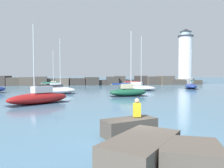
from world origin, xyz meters
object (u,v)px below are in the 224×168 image
object	(u,v)px
sailboat_moored_3	(53,86)
sailboat_moored_2	(138,87)
sailboat_moored_1	(128,91)
sailboat_moored_7	(39,97)
lighthouse	(185,60)
sailboat_moored_5	(191,86)
person_on_rocks	(137,114)
sailboat_moored_8	(58,90)

from	to	relation	value
sailboat_moored_3	sailboat_moored_2	bearing A→B (deg)	-21.12
sailboat_moored_1	sailboat_moored_7	size ratio (longest dim) A/B	1.12
lighthouse	sailboat_moored_7	bearing A→B (deg)	-131.76
sailboat_moored_1	sailboat_moored_2	bearing A→B (deg)	68.09
sailboat_moored_1	sailboat_moored_5	world-z (taller)	sailboat_moored_1
sailboat_moored_3	sailboat_moored_1	bearing A→B (deg)	-53.71
sailboat_moored_7	person_on_rocks	bearing A→B (deg)	-59.95
sailboat_moored_2	sailboat_moored_3	world-z (taller)	sailboat_moored_2
sailboat_moored_5	lighthouse	bearing A→B (deg)	67.23
sailboat_moored_7	sailboat_moored_8	xyz separation A→B (m)	(0.54, 11.38, -0.02)
lighthouse	sailboat_moored_7	size ratio (longest dim) A/B	2.07
lighthouse	person_on_rocks	distance (m)	58.51
lighthouse	sailboat_moored_5	distance (m)	21.78
sailboat_moored_8	person_on_rocks	world-z (taller)	sailboat_moored_8
person_on_rocks	sailboat_moored_1	bearing A→B (deg)	79.52
sailboat_moored_1	sailboat_moored_3	distance (m)	20.54
sailboat_moored_5	sailboat_moored_8	world-z (taller)	sailboat_moored_8
sailboat_moored_2	sailboat_moored_8	xyz separation A→B (m)	(-14.16, -5.32, 0.06)
sailboat_moored_8	person_on_rocks	distance (m)	24.57
sailboat_moored_3	person_on_rocks	distance (m)	36.34
sailboat_moored_5	person_on_rocks	xyz separation A→B (m)	(-19.61, -32.09, 0.45)
sailboat_moored_1	sailboat_moored_7	bearing A→B (deg)	-148.69
sailboat_moored_1	sailboat_moored_8	size ratio (longest dim) A/B	1.05
sailboat_moored_2	sailboat_moored_7	size ratio (longest dim) A/B	1.25
sailboat_moored_3	sailboat_moored_7	bearing A→B (deg)	-86.04
sailboat_moored_2	person_on_rocks	distance (m)	29.97
sailboat_moored_5	sailboat_moored_7	xyz separation A→B (m)	(-26.72, -19.80, 0.10)
sailboat_moored_2	lighthouse	bearing A→B (deg)	47.94
sailboat_moored_2	sailboat_moored_5	size ratio (longest dim) A/B	1.22
sailboat_moored_8	sailboat_moored_5	bearing A→B (deg)	17.83
sailboat_moored_3	sailboat_moored_7	distance (m)	23.04
lighthouse	sailboat_moored_2	world-z (taller)	lighthouse
sailboat_moored_3	sailboat_moored_8	bearing A→B (deg)	-79.59
sailboat_moored_1	lighthouse	bearing A→B (deg)	53.34
sailboat_moored_7	lighthouse	bearing A→B (deg)	48.24
lighthouse	sailboat_moored_7	distance (m)	52.58
sailboat_moored_2	sailboat_moored_3	size ratio (longest dim) A/B	1.28
sailboat_moored_2	sailboat_moored_3	bearing A→B (deg)	158.88
lighthouse	sailboat_moored_8	xyz separation A→B (m)	(-34.20, -27.52, -6.66)
sailboat_moored_5	person_on_rocks	size ratio (longest dim) A/B	4.53
sailboat_moored_1	sailboat_moored_8	xyz separation A→B (m)	(-10.03, 4.95, -0.00)
sailboat_moored_5	person_on_rocks	bearing A→B (deg)	-121.43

